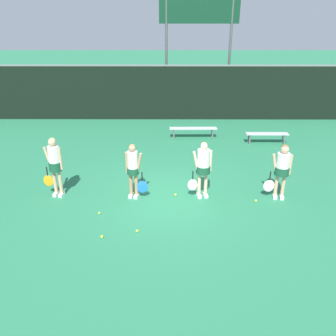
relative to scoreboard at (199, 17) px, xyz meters
The scene contains 14 objects.
ground_plane 11.28m from the scoreboard, 98.99° to the right, with size 140.00×140.00×0.00m, color #26724C.
fence_windscreen 4.13m from the scoreboard, 143.70° to the right, with size 60.00×0.08×2.83m.
scoreboard is the anchor object (origin of this frame).
bench_courtside 7.44m from the scoreboard, 63.12° to the right, with size 1.78×0.36×0.44m.
bench_far 6.44m from the scoreboard, 95.89° to the right, with size 2.10×0.39×0.46m.
player_0 11.71m from the scoreboard, 115.50° to the right, with size 0.64×0.35×1.76m.
player_1 11.12m from the scoreboard, 104.12° to the right, with size 0.62×0.34×1.61m.
player_2 10.79m from the scoreboard, 93.20° to the right, with size 0.67×0.40×1.65m.
player_3 10.96m from the scoreboard, 80.75° to the right, with size 0.69×0.40×1.61m.
tennis_ball_0 13.41m from the scoreboard, 104.30° to the right, with size 0.07×0.07×0.07m, color #CCE033.
tennis_ball_1 12.54m from the scoreboard, 106.94° to the right, with size 0.06×0.06×0.06m, color #CCE033.
tennis_ball_2 11.50m from the scoreboard, 84.79° to the right, with size 0.07×0.07×0.07m, color #CCE033.
tennis_ball_3 13.03m from the scoreboard, 100.90° to the right, with size 0.07×0.07×0.07m, color #CCE033.
tennis_ball_4 11.23m from the scoreboard, 97.57° to the right, with size 0.07×0.07×0.07m, color #CCE033.
Camera 1 is at (0.08, -8.47, 4.51)m, focal length 35.00 mm.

